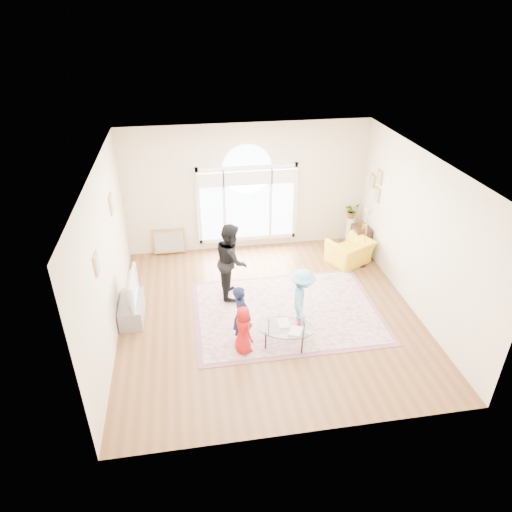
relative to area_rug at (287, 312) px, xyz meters
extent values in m
plane|color=brown|center=(-0.38, 0.01, -0.01)|extent=(6.00, 6.00, 0.00)
plane|color=beige|center=(-0.38, 3.01, 1.59)|extent=(6.00, 0.00, 6.00)
plane|color=beige|center=(-0.38, -2.99, 1.59)|extent=(6.00, 0.00, 6.00)
plane|color=beige|center=(-3.38, 0.01, 1.59)|extent=(0.00, 6.00, 6.00)
plane|color=beige|center=(2.62, 0.01, 1.59)|extent=(0.00, 6.00, 6.00)
plane|color=white|center=(-0.38, 0.01, 3.19)|extent=(6.00, 6.00, 0.00)
cube|color=white|center=(-0.38, 2.97, 0.24)|extent=(2.50, 0.08, 0.10)
cube|color=white|center=(-0.38, 2.97, 2.14)|extent=(2.50, 0.08, 0.10)
cube|color=white|center=(-1.60, 2.97, 1.19)|extent=(0.10, 0.08, 2.00)
cube|color=white|center=(0.84, 2.97, 1.19)|extent=(0.10, 0.08, 2.00)
cube|color=#C6E2FF|center=(-1.28, 2.97, 1.19)|extent=(0.55, 0.02, 1.80)
cube|color=#C6E2FF|center=(0.51, 2.97, 1.19)|extent=(0.55, 0.02, 1.80)
cube|color=#C6E2FF|center=(-0.38, 2.97, 1.19)|extent=(1.10, 0.02, 1.80)
cylinder|color=#C6E2FF|center=(-0.38, 2.97, 2.09)|extent=(1.20, 0.02, 1.20)
cube|color=white|center=(-0.97, 2.96, 1.19)|extent=(0.07, 0.04, 1.80)
cube|color=white|center=(0.20, 2.96, 1.19)|extent=(0.07, 0.04, 1.80)
cube|color=white|center=(-1.28, 2.89, 1.91)|extent=(0.65, 0.12, 0.35)
cube|color=white|center=(-0.38, 2.89, 1.91)|extent=(1.20, 0.12, 0.35)
cube|color=white|center=(0.51, 2.89, 1.91)|extent=(0.65, 0.12, 0.35)
cube|color=tan|center=(-3.36, 1.31, 2.09)|extent=(0.03, 0.34, 0.40)
cube|color=#ADA38E|center=(-3.34, 1.31, 2.09)|extent=(0.01, 0.28, 0.34)
cube|color=tan|center=(-3.36, -0.89, 1.99)|extent=(0.03, 0.30, 0.36)
cube|color=#ADA38E|center=(-3.34, -0.89, 1.99)|extent=(0.01, 0.24, 0.30)
cube|color=tan|center=(2.60, 2.06, 2.04)|extent=(0.03, 0.28, 0.34)
cube|color=#ADA38E|center=(2.58, 2.06, 2.04)|extent=(0.01, 0.22, 0.28)
cube|color=tan|center=(2.60, 2.06, 1.61)|extent=(0.03, 0.28, 0.34)
cube|color=#ADA38E|center=(2.58, 2.06, 1.61)|extent=(0.01, 0.22, 0.28)
cube|color=tan|center=(2.60, 2.41, 1.83)|extent=(0.03, 0.26, 0.32)
cube|color=#ADA38E|center=(2.58, 2.41, 1.83)|extent=(0.01, 0.20, 0.26)
cube|color=#C4B09A|center=(0.00, 0.00, 0.00)|extent=(3.60, 2.60, 0.02)
cube|color=#84505A|center=(0.00, 0.00, 0.00)|extent=(3.80, 2.80, 0.01)
cube|color=gray|center=(-3.13, 0.31, 0.20)|extent=(0.45, 1.00, 0.42)
imported|color=black|center=(-3.13, 0.31, 0.71)|extent=(0.14, 1.03, 0.59)
cube|color=#5CD9CC|center=(-3.04, 0.31, 0.71)|extent=(0.02, 0.84, 0.48)
ellipsoid|color=silver|center=(-0.26, -1.00, 0.40)|extent=(1.21, 0.98, 0.02)
cylinder|color=black|center=(0.12, -0.93, 0.19)|extent=(0.03, 0.03, 0.40)
cylinder|color=black|center=(-0.51, -0.71, 0.19)|extent=(0.03, 0.03, 0.40)
cylinder|color=black|center=(-0.01, -1.29, 0.19)|extent=(0.03, 0.03, 0.40)
cylinder|color=black|center=(-0.64, -1.07, 0.19)|extent=(0.03, 0.03, 0.40)
imported|color=#B2A58C|center=(-0.38, -0.91, 0.42)|extent=(0.22, 0.29, 0.03)
imported|color=#B2A58C|center=(-0.19, -1.10, 0.42)|extent=(0.33, 0.36, 0.02)
cylinder|color=red|center=(0.00, -0.98, 0.47)|extent=(0.07, 0.07, 0.12)
imported|color=yellow|center=(1.95, 1.73, 0.30)|extent=(1.22, 1.17, 0.62)
cube|color=black|center=(2.40, 2.22, 0.34)|extent=(0.40, 0.50, 0.70)
cylinder|color=black|center=(2.21, 1.54, 0.00)|extent=(0.20, 0.20, 0.02)
cylinder|color=#BB8E41|center=(2.21, 1.54, 0.67)|extent=(0.02, 0.02, 1.35)
cone|color=#CCB284|center=(2.21, 1.54, 1.39)|extent=(0.25, 0.25, 0.22)
cylinder|color=white|center=(2.32, 2.81, 0.34)|extent=(0.20, 0.20, 0.70)
imported|color=#33722D|center=(2.32, 2.81, 0.89)|extent=(0.46, 0.43, 0.40)
cube|color=tan|center=(-2.39, 2.91, -0.01)|extent=(0.80, 0.14, 0.62)
imported|color=#B01412|center=(-1.04, -1.05, 0.49)|extent=(0.47, 0.55, 0.96)
imported|color=#121935|center=(-1.05, -0.78, 0.62)|extent=(0.38, 0.49, 1.21)
imported|color=black|center=(-1.04, 0.83, 0.85)|extent=(0.67, 0.84, 1.67)
imported|color=#63B3D3|center=(0.16, -0.53, 0.65)|extent=(0.65, 0.92, 1.29)
camera|label=1|loc=(-1.85, -7.45, 5.68)|focal=32.00mm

